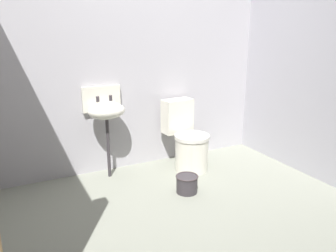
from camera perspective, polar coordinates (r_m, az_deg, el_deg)
The scene contains 6 objects.
ground_plane at distance 3.27m, azimuth 2.28°, elevation -13.81°, with size 3.60×2.64×0.08m, color gray.
wall_back at distance 3.90m, azimuth -6.00°, elevation 11.00°, with size 3.60×0.10×2.49m, color #ADA9AF.
wall_right at distance 3.99m, azimuth 23.29°, elevation 9.90°, with size 0.10×2.44×2.49m, color #ACAAB3.
toilet_near_wall at distance 3.95m, azimuth 3.26°, elevation -2.56°, with size 0.44×0.62×0.78m.
sink at distance 3.66m, azimuth -10.43°, elevation 2.70°, with size 0.42×0.35×0.99m.
bucket at distance 3.45m, azimuth 3.19°, elevation -9.63°, with size 0.23×0.23×0.18m.
Camera 1 is at (-1.38, -2.46, 1.60)m, focal length 36.28 mm.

